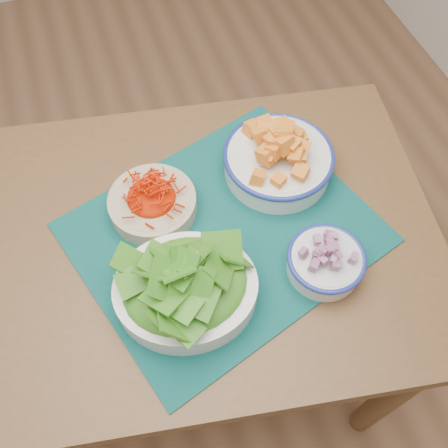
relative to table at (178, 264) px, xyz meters
name	(u,v)px	position (x,y,z in m)	size (l,w,h in m)	color
ground	(110,352)	(-0.26, 0.09, -0.64)	(4.00, 4.00, 0.00)	#8E6344
table	(178,264)	(0.00, 0.00, 0.00)	(1.17, 0.88, 0.75)	brown
placemat	(224,232)	(0.10, -0.02, 0.12)	(0.56, 0.45, 0.00)	#053231
carrot_bowl	(152,200)	(-0.02, 0.08, 0.15)	(0.21, 0.21, 0.07)	#C4B392
squash_bowl	(279,155)	(0.26, 0.09, 0.17)	(0.27, 0.27, 0.11)	white
lettuce_bowl	(185,284)	(-0.01, -0.13, 0.18)	(0.30, 0.27, 0.12)	white
onion_bowl	(326,260)	(0.25, -0.16, 0.15)	(0.15, 0.15, 0.07)	silver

